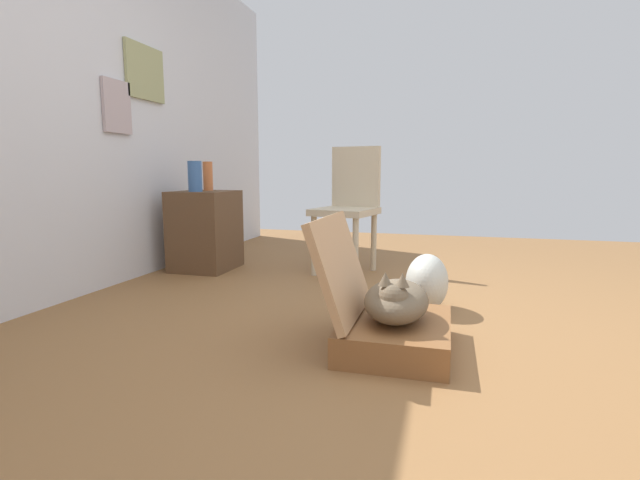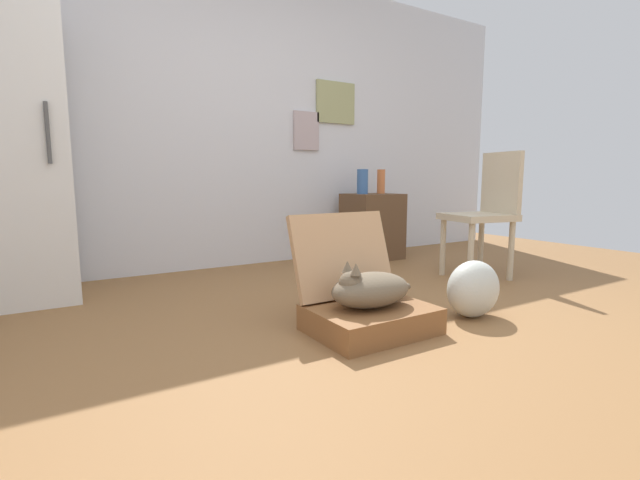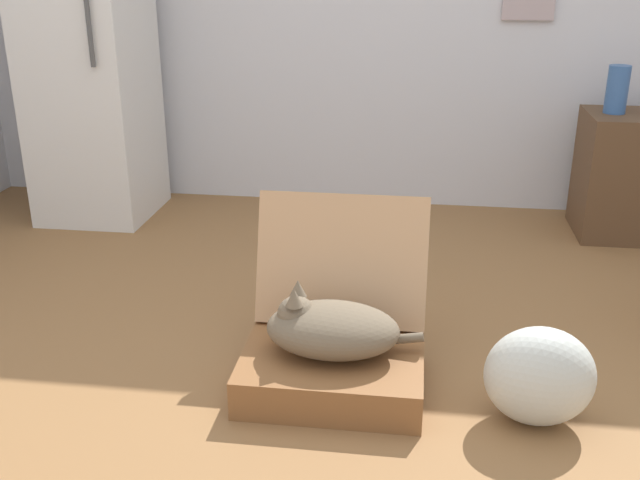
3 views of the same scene
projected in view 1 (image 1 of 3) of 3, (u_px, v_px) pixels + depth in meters
The scene contains 10 objects.
ground_plane at pixel (435, 345), 2.13m from camera, with size 7.68×7.68×0.00m, color olive.
wall_back at pixel (18, 77), 2.54m from camera, with size 6.40×0.15×2.60m.
suitcase_base at pixel (396, 334), 2.07m from camera, with size 0.60×0.47×0.13m, color brown.
suitcase_lid at pixel (341, 267), 2.10m from camera, with size 0.60×0.47×0.04m, color tan.
cat at pixel (396, 300), 2.04m from camera, with size 0.52×0.28×0.24m.
plastic_bag_white at pixel (427, 282), 2.65m from camera, with size 0.34×0.24×0.32m, color silver.
side_table at pixel (205, 230), 3.75m from camera, with size 0.50×0.44×0.63m, color brown.
vase_tall at pixel (195, 176), 3.57m from camera, with size 0.11×0.11×0.23m, color #38609E.
vase_short at pixel (208, 176), 3.81m from camera, with size 0.08×0.08×0.23m, color #CC6B38.
chair at pixel (349, 204), 3.64m from camera, with size 0.55×0.51×0.98m.
Camera 1 is at (-2.10, -0.04, 0.79)m, focal length 26.09 mm.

